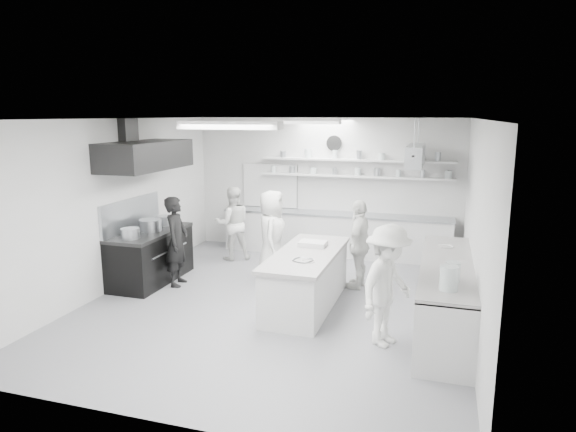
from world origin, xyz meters
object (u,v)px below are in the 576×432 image
(right_counter, at_px, (446,297))
(cook_back, at_px, (233,223))
(back_counter, at_px, (335,234))
(cook_stove, at_px, (177,241))
(prep_island, at_px, (306,281))
(stove, at_px, (151,258))

(right_counter, distance_m, cook_back, 4.99)
(back_counter, distance_m, cook_stove, 3.68)
(prep_island, distance_m, cook_back, 3.11)
(back_counter, bearing_deg, prep_island, -86.49)
(stove, distance_m, back_counter, 4.03)
(right_counter, bearing_deg, prep_island, 173.87)
(cook_stove, height_order, cook_back, cook_stove)
(back_counter, xyz_separation_m, cook_back, (-2.01, -1.00, 0.33))
(back_counter, height_order, cook_stove, cook_stove)
(prep_island, bearing_deg, cook_back, 136.20)
(stove, distance_m, cook_back, 2.03)
(right_counter, height_order, cook_stove, cook_stove)
(cook_back, bearing_deg, cook_stove, 48.98)
(stove, relative_size, cook_back, 1.14)
(stove, xyz_separation_m, right_counter, (5.25, -0.60, 0.02))
(stove, distance_m, cook_stove, 0.68)
(stove, relative_size, prep_island, 0.78)
(back_counter, height_order, right_counter, right_counter)
(right_counter, relative_size, cook_stove, 2.02)
(right_counter, bearing_deg, back_counter, 124.65)
(back_counter, relative_size, right_counter, 1.52)
(prep_island, bearing_deg, back_counter, 94.15)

